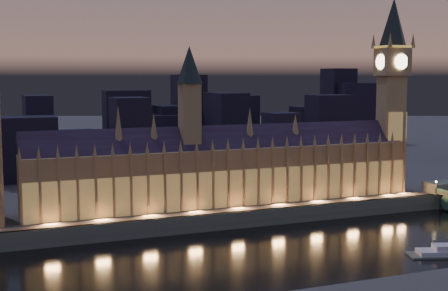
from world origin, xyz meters
name	(u,v)px	position (x,y,z in m)	size (l,w,h in m)	color
ground_plane	(263,252)	(0.00, 0.00, 0.00)	(2000.00, 2000.00, 0.00)	black
north_bank	(72,134)	(0.00, 520.00, 4.00)	(2000.00, 960.00, 8.00)	#45443E
embankment_wall	(225,221)	(0.00, 41.00, 4.00)	(2000.00, 2.50, 8.00)	#564C53
palace_of_westminster	(226,167)	(8.96, 61.75, 26.37)	(202.00, 21.64, 78.00)	#9C744F
elizabeth_tower	(392,77)	(108.00, 61.93, 70.83)	(18.00, 18.00, 112.56)	#9C744F
city_backdrop	(169,128)	(35.51, 246.33, 30.82)	(454.01, 215.63, 76.18)	black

